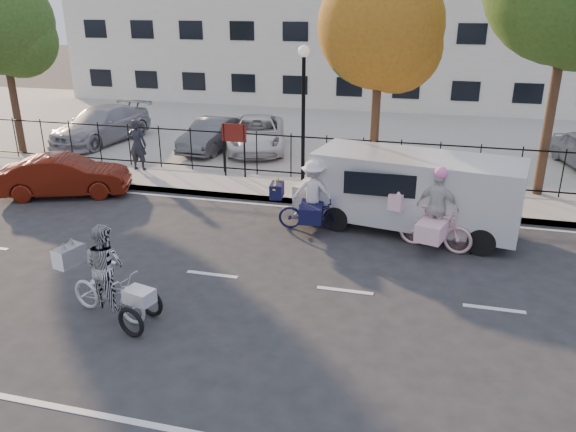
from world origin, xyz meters
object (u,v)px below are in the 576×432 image
(lot_car_b, at_px, (257,133))
(lot_car_c, at_px, (212,135))
(zebra_trike, at_px, (107,282))
(unicorn_bike, at_px, (435,219))
(lot_car_a, at_px, (101,125))
(white_van, at_px, (411,190))
(bull_bike, at_px, (311,202))
(red_sedan, at_px, (65,176))
(pedestrian, at_px, (137,145))
(lamppost, at_px, (304,91))

(lot_car_b, bearing_deg, lot_car_c, -177.51)
(zebra_trike, xyz_separation_m, lot_car_b, (-0.98, 12.64, 0.06))
(unicorn_bike, bearing_deg, lot_car_a, 78.07)
(lot_car_c, bearing_deg, white_van, -32.43)
(unicorn_bike, height_order, lot_car_b, unicorn_bike)
(bull_bike, bearing_deg, unicorn_bike, -105.37)
(white_van, bearing_deg, lot_car_c, 152.70)
(red_sedan, bearing_deg, lot_car_b, -54.46)
(zebra_trike, distance_m, pedestrian, 9.79)
(unicorn_bike, xyz_separation_m, pedestrian, (-10.15, 4.05, 0.26))
(unicorn_bike, bearing_deg, lot_car_c, 66.54)
(lamppost, height_order, zebra_trike, lamppost)
(pedestrian, relative_size, lot_car_c, 0.48)
(unicorn_bike, relative_size, red_sedan, 0.56)
(pedestrian, bearing_deg, white_van, 161.41)
(lamppost, height_order, red_sedan, lamppost)
(red_sedan, bearing_deg, white_van, -112.66)
(white_van, bearing_deg, bull_bike, -156.02)
(bull_bike, bearing_deg, zebra_trike, 145.40)
(lamppost, relative_size, white_van, 0.72)
(zebra_trike, xyz_separation_m, white_van, (5.36, 5.93, 0.39))
(lot_car_c, bearing_deg, bull_bike, -45.87)
(lamppost, height_order, bull_bike, lamppost)
(pedestrian, bearing_deg, red_sedan, 67.59)
(red_sedan, xyz_separation_m, pedestrian, (1.05, 2.73, 0.41))
(unicorn_bike, height_order, pedestrian, unicorn_bike)
(lot_car_c, bearing_deg, zebra_trike, -72.43)
(unicorn_bike, distance_m, bull_bike, 3.21)
(white_van, height_order, red_sedan, white_van)
(unicorn_bike, distance_m, white_van, 1.33)
(zebra_trike, bearing_deg, bull_bike, -14.04)
(lot_car_a, bearing_deg, zebra_trike, -49.94)
(zebra_trike, bearing_deg, lamppost, 2.92)
(zebra_trike, distance_m, lot_car_c, 12.39)
(bull_bike, bearing_deg, white_van, -82.71)
(bull_bike, distance_m, red_sedan, 8.07)
(white_van, distance_m, lot_car_a, 14.48)
(zebra_trike, distance_m, red_sedan, 8.04)
(zebra_trike, xyz_separation_m, lot_car_c, (-2.69, 12.10, 0.03))
(unicorn_bike, distance_m, lot_car_b, 10.50)
(zebra_trike, distance_m, lot_car_b, 12.68)
(bull_bike, distance_m, white_van, 2.63)
(lamppost, relative_size, unicorn_bike, 2.02)
(unicorn_bike, xyz_separation_m, lot_car_b, (-6.98, 7.84, 0.02))
(red_sedan, bearing_deg, pedestrian, -42.52)
(zebra_trike, relative_size, bull_bike, 1.08)
(red_sedan, xyz_separation_m, lot_car_a, (-2.48, 6.10, 0.24))
(bull_bike, xyz_separation_m, lot_car_a, (-10.51, 6.92, 0.12))
(zebra_trike, height_order, unicorn_bike, unicorn_bike)
(lamppost, relative_size, bull_bike, 2.09)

